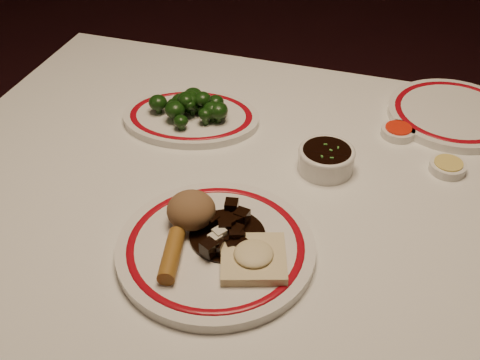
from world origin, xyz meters
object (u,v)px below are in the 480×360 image
at_px(fried_wonton, 253,257).
at_px(broccoli_pile, 192,104).
at_px(spring_roll, 172,255).
at_px(soy_bowl, 326,160).
at_px(main_plate, 216,248).
at_px(broccoli_plate, 191,117).
at_px(stirfry_heap, 228,232).
at_px(dining_table, 258,227).
at_px(rice_mound, 191,210).

bearing_deg(fried_wonton, broccoli_pile, 123.45).
xyz_separation_m(spring_roll, fried_wonton, (0.11, 0.03, -0.00)).
relative_size(broccoli_pile, soy_bowl, 1.64).
bearing_deg(main_plate, broccoli_plate, 117.02).
bearing_deg(fried_wonton, stirfry_heap, 143.73).
bearing_deg(dining_table, fried_wonton, -76.40).
bearing_deg(rice_mound, fried_wonton, -23.91).
relative_size(main_plate, rice_mound, 4.68).
bearing_deg(broccoli_plate, spring_roll, -72.64).
height_order(fried_wonton, broccoli_plate, fried_wonton).
relative_size(stirfry_heap, broccoli_plate, 0.40).
bearing_deg(dining_table, rice_mound, -117.21).
distance_m(dining_table, spring_roll, 0.26).
bearing_deg(broccoli_plate, dining_table, -40.50).
relative_size(dining_table, broccoli_pile, 7.48).
height_order(broccoli_plate, soy_bowl, soy_bowl).
distance_m(spring_roll, fried_wonton, 0.12).
height_order(fried_wonton, stirfry_heap, stirfry_heap).
bearing_deg(soy_bowl, broccoli_plate, 165.63).
bearing_deg(main_plate, fried_wonton, -15.21).
distance_m(dining_table, main_plate, 0.20).
xyz_separation_m(dining_table, fried_wonton, (0.04, -0.19, 0.12)).
relative_size(spring_roll, broccoli_plate, 0.31).
bearing_deg(soy_bowl, broccoli_pile, 165.43).
bearing_deg(broccoli_pile, rice_mound, -68.93).
distance_m(fried_wonton, broccoli_plate, 0.42).
xyz_separation_m(fried_wonton, stirfry_heap, (-0.05, 0.04, 0.00)).
bearing_deg(fried_wonton, dining_table, 103.60).
bearing_deg(dining_table, stirfry_heap, -92.31).
relative_size(main_plate, broccoli_plate, 1.17).
xyz_separation_m(dining_table, broccoli_pile, (-0.18, 0.16, 0.13)).
relative_size(dining_table, spring_roll, 12.79).
bearing_deg(broccoli_plate, rice_mound, -68.42).
relative_size(main_plate, broccoli_pile, 2.20).
distance_m(stirfry_heap, soy_bowl, 0.26).
bearing_deg(soy_bowl, stirfry_heap, -113.75).
distance_m(dining_table, stirfry_heap, 0.19).
bearing_deg(main_plate, stirfry_heap, 57.42).
bearing_deg(broccoli_pile, stirfry_heap, -60.09).
height_order(main_plate, fried_wonton, fried_wonton).
bearing_deg(rice_mound, stirfry_heap, -11.86).
relative_size(rice_mound, broccoli_plate, 0.25).
relative_size(rice_mound, fried_wonton, 0.64).
height_order(rice_mound, broccoli_pile, rice_mound).
xyz_separation_m(rice_mound, spring_roll, (0.00, -0.08, -0.01)).
bearing_deg(fried_wonton, rice_mound, 156.09).
height_order(fried_wonton, soy_bowl, fried_wonton).
bearing_deg(dining_table, broccoli_plate, 139.50).
xyz_separation_m(fried_wonton, broccoli_pile, (-0.23, 0.34, 0.01)).
distance_m(spring_roll, soy_bowl, 0.35).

